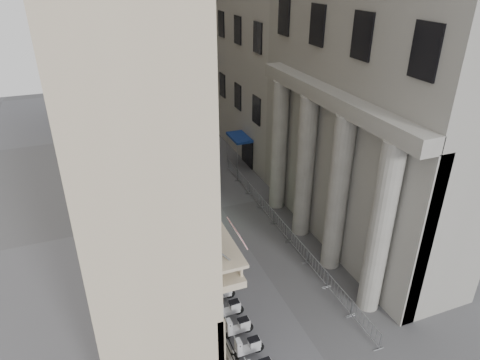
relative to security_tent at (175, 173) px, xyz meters
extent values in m
cylinder|color=silver|center=(-1.43, -1.43, -1.65)|extent=(0.06, 0.06, 2.24)
cylinder|color=silver|center=(1.43, -1.43, -1.65)|extent=(0.06, 0.06, 2.24)
cylinder|color=silver|center=(-1.43, 1.43, -1.65)|extent=(0.06, 0.06, 2.24)
cylinder|color=silver|center=(1.43, 1.43, -1.65)|extent=(0.06, 0.06, 2.24)
cube|color=white|center=(0.00, 0.00, -0.47)|extent=(3.06, 3.06, 0.12)
cone|color=white|center=(0.00, 0.00, 0.04)|extent=(4.08, 4.08, 1.02)
cylinder|color=gray|center=(0.60, 6.55, 1.46)|extent=(0.16, 0.16, 8.45)
cylinder|color=gray|center=(1.82, 6.90, 5.69)|extent=(2.47, 0.81, 0.12)
cube|color=gray|center=(2.94, 7.22, 5.63)|extent=(0.57, 0.37, 0.16)
cube|color=black|center=(0.61, -3.83, -1.80)|extent=(0.58, 0.95, 1.94)
cube|color=#19E54C|center=(0.75, -3.78, -1.58)|extent=(0.28, 0.67, 1.08)
imported|color=#0D1936|center=(4.74, 8.08, -1.76)|extent=(0.86, 0.71, 2.02)
imported|color=black|center=(4.24, 10.05, -1.94)|extent=(1.01, 0.94, 1.66)
imported|color=black|center=(1.25, 14.19, -1.96)|extent=(0.92, 0.75, 1.62)
camera|label=1|loc=(-5.99, -29.51, 14.62)|focal=32.00mm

